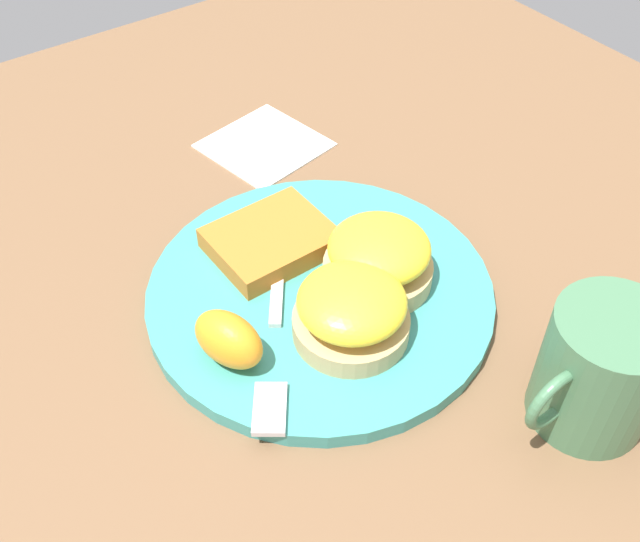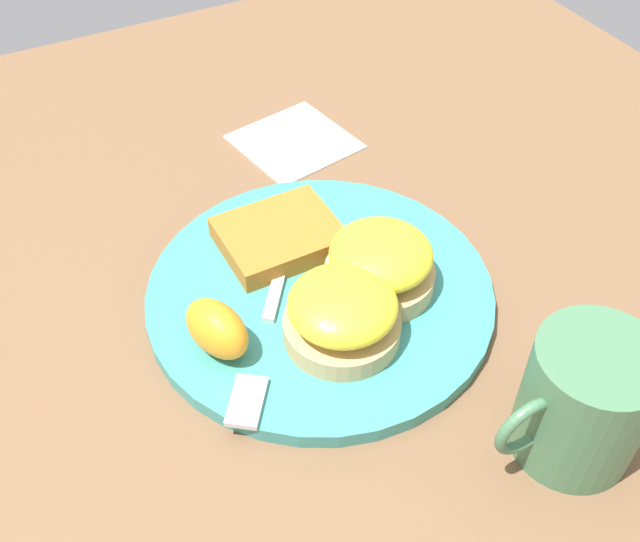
{
  "view_description": "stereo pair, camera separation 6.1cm",
  "coord_description": "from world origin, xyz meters",
  "px_view_note": "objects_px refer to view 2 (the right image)",
  "views": [
    {
      "loc": [
        0.25,
        0.35,
        0.47
      ],
      "look_at": [
        0.0,
        0.0,
        0.03
      ],
      "focal_mm": 42.0,
      "sensor_mm": 36.0,
      "label": 1
    },
    {
      "loc": [
        0.2,
        0.38,
        0.47
      ],
      "look_at": [
        0.0,
        0.0,
        0.03
      ],
      "focal_mm": 42.0,
      "sensor_mm": 36.0,
      "label": 2
    }
  ],
  "objects_px": {
    "hashbrown_patty": "(280,236)",
    "fork": "(266,329)",
    "sandwich_benedict_left": "(342,314)",
    "orange_wedge": "(217,329)",
    "sandwich_benedict_right": "(380,263)",
    "cup": "(583,402)"
  },
  "relations": [
    {
      "from": "sandwich_benedict_left",
      "to": "fork",
      "type": "bearing_deg",
      "value": -32.04
    },
    {
      "from": "sandwich_benedict_right",
      "to": "hashbrown_patty",
      "type": "xyz_separation_m",
      "value": [
        0.05,
        -0.08,
        -0.02
      ]
    },
    {
      "from": "sandwich_benedict_left",
      "to": "orange_wedge",
      "type": "xyz_separation_m",
      "value": [
        0.09,
        -0.03,
        -0.0
      ]
    },
    {
      "from": "sandwich_benedict_right",
      "to": "cup",
      "type": "xyz_separation_m",
      "value": [
        -0.05,
        0.19,
        0.01
      ]
    },
    {
      "from": "sandwich_benedict_right",
      "to": "fork",
      "type": "relative_size",
      "value": 0.51
    },
    {
      "from": "sandwich_benedict_left",
      "to": "fork",
      "type": "xyz_separation_m",
      "value": [
        0.05,
        -0.03,
        -0.02
      ]
    },
    {
      "from": "hashbrown_patty",
      "to": "fork",
      "type": "relative_size",
      "value": 0.56
    },
    {
      "from": "sandwich_benedict_right",
      "to": "fork",
      "type": "distance_m",
      "value": 0.11
    },
    {
      "from": "hashbrown_patty",
      "to": "fork",
      "type": "bearing_deg",
      "value": 58.03
    },
    {
      "from": "orange_wedge",
      "to": "fork",
      "type": "distance_m",
      "value": 0.04
    },
    {
      "from": "hashbrown_patty",
      "to": "fork",
      "type": "height_order",
      "value": "hashbrown_patty"
    },
    {
      "from": "sandwich_benedict_right",
      "to": "cup",
      "type": "height_order",
      "value": "cup"
    },
    {
      "from": "cup",
      "to": "hashbrown_patty",
      "type": "bearing_deg",
      "value": -70.09
    },
    {
      "from": "sandwich_benedict_left",
      "to": "sandwich_benedict_right",
      "type": "xyz_separation_m",
      "value": [
        -0.05,
        -0.03,
        0.0
      ]
    },
    {
      "from": "fork",
      "to": "sandwich_benedict_left",
      "type": "bearing_deg",
      "value": 147.96
    },
    {
      "from": "cup",
      "to": "sandwich_benedict_left",
      "type": "bearing_deg",
      "value": -56.67
    },
    {
      "from": "hashbrown_patty",
      "to": "cup",
      "type": "xyz_separation_m",
      "value": [
        -0.1,
        0.27,
        0.03
      ]
    },
    {
      "from": "sandwich_benedict_right",
      "to": "hashbrown_patty",
      "type": "relative_size",
      "value": 0.91
    },
    {
      "from": "orange_wedge",
      "to": "cup",
      "type": "bearing_deg",
      "value": 135.57
    },
    {
      "from": "hashbrown_patty",
      "to": "fork",
      "type": "xyz_separation_m",
      "value": [
        0.05,
        0.09,
        -0.01
      ]
    },
    {
      "from": "sandwich_benedict_right",
      "to": "cup",
      "type": "bearing_deg",
      "value": 103.94
    },
    {
      "from": "sandwich_benedict_right",
      "to": "fork",
      "type": "bearing_deg",
      "value": 0.94
    }
  ]
}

